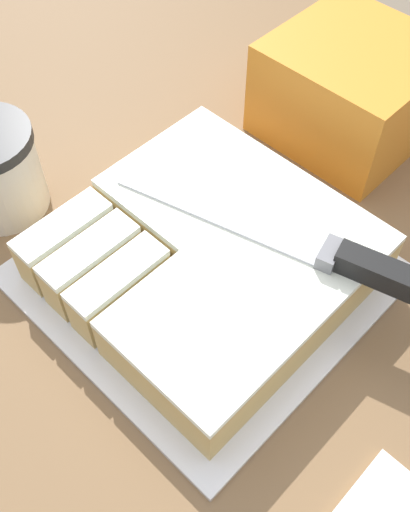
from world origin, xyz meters
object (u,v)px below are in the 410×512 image
Objects in this scene: cake at (210,256)px; cake_board at (205,275)px; knife at (359,265)px; storage_box at (351,90)px.

cake_board is at bearing -135.17° from cake.
knife reaches higher than cake.
cake_board is 0.15m from knife.
cake_board is at bearing -83.14° from storage_box.
knife is 0.26m from storage_box.
cake_board is 1.77× the size of storage_box.
cake_board is 1.16× the size of cake.
storage_box is at bearing 97.66° from cake.
storage_box is at bearing -68.36° from knife.
cake is 1.53× the size of storage_box.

